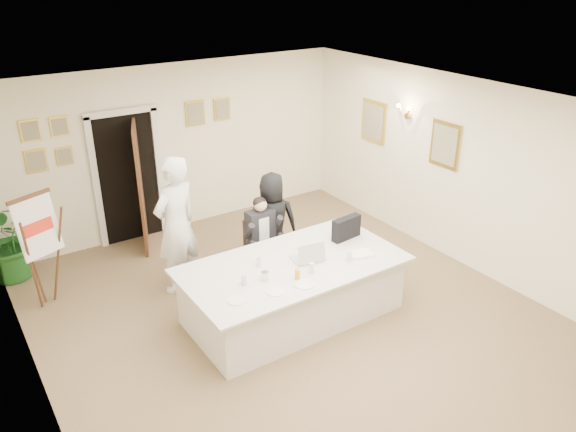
{
  "coord_description": "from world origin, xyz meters",
  "views": [
    {
      "loc": [
        -3.43,
        -5.01,
        4.26
      ],
      "look_at": [
        0.29,
        0.6,
        1.18
      ],
      "focal_mm": 35.0,
      "sensor_mm": 36.0,
      "label": 1
    }
  ],
  "objects_px": {
    "standing_man": "(176,225)",
    "laptop": "(306,249)",
    "paper_stack": "(361,254)",
    "steel_jug": "(265,276)",
    "oj_glass": "(297,274)",
    "conference_table": "(293,289)",
    "standing_woman": "(272,222)",
    "potted_palm": "(9,239)",
    "laptop_bag": "(346,228)",
    "seated_man": "(262,238)",
    "flip_chart": "(40,257)"
  },
  "relations": [
    {
      "from": "conference_table",
      "to": "standing_man",
      "type": "distance_m",
      "value": 1.81
    },
    {
      "from": "laptop_bag",
      "to": "paper_stack",
      "type": "height_order",
      "value": "laptop_bag"
    },
    {
      "from": "laptop",
      "to": "oj_glass",
      "type": "bearing_deg",
      "value": -126.96
    },
    {
      "from": "standing_man",
      "to": "seated_man",
      "type": "bearing_deg",
      "value": 141.97
    },
    {
      "from": "standing_man",
      "to": "potted_palm",
      "type": "xyz_separation_m",
      "value": [
        -1.9,
        1.66,
        -0.37
      ]
    },
    {
      "from": "laptop",
      "to": "steel_jug",
      "type": "height_order",
      "value": "laptop"
    },
    {
      "from": "standing_woman",
      "to": "laptop_bag",
      "type": "distance_m",
      "value": 1.19
    },
    {
      "from": "oj_glass",
      "to": "steel_jug",
      "type": "height_order",
      "value": "oj_glass"
    },
    {
      "from": "flip_chart",
      "to": "potted_palm",
      "type": "relative_size",
      "value": 1.29
    },
    {
      "from": "conference_table",
      "to": "paper_stack",
      "type": "xyz_separation_m",
      "value": [
        0.86,
        -0.31,
        0.4
      ]
    },
    {
      "from": "standing_man",
      "to": "steel_jug",
      "type": "xyz_separation_m",
      "value": [
        0.44,
        -1.58,
        -0.15
      ]
    },
    {
      "from": "standing_woman",
      "to": "steel_jug",
      "type": "xyz_separation_m",
      "value": [
        -0.96,
        -1.37,
        0.08
      ]
    },
    {
      "from": "conference_table",
      "to": "oj_glass",
      "type": "bearing_deg",
      "value": -116.09
    },
    {
      "from": "paper_stack",
      "to": "standing_woman",
      "type": "bearing_deg",
      "value": 104.78
    },
    {
      "from": "laptop_bag",
      "to": "laptop",
      "type": "bearing_deg",
      "value": -173.49
    },
    {
      "from": "standing_woman",
      "to": "oj_glass",
      "type": "height_order",
      "value": "standing_woman"
    },
    {
      "from": "flip_chart",
      "to": "seated_man",
      "type": "bearing_deg",
      "value": -18.64
    },
    {
      "from": "standing_man",
      "to": "laptop_bag",
      "type": "relative_size",
      "value": 4.43
    },
    {
      "from": "potted_palm",
      "to": "laptop_bag",
      "type": "relative_size",
      "value": 2.75
    },
    {
      "from": "standing_man",
      "to": "oj_glass",
      "type": "height_order",
      "value": "standing_man"
    },
    {
      "from": "laptop",
      "to": "standing_man",
      "type": "bearing_deg",
      "value": 138.33
    },
    {
      "from": "standing_woman",
      "to": "laptop",
      "type": "bearing_deg",
      "value": 106.48
    },
    {
      "from": "seated_man",
      "to": "paper_stack",
      "type": "height_order",
      "value": "seated_man"
    },
    {
      "from": "laptop",
      "to": "steel_jug",
      "type": "xyz_separation_m",
      "value": [
        -0.7,
        -0.15,
        -0.08
      ]
    },
    {
      "from": "steel_jug",
      "to": "potted_palm",
      "type": "bearing_deg",
      "value": 125.83
    },
    {
      "from": "potted_palm",
      "to": "paper_stack",
      "type": "relative_size",
      "value": 3.93
    },
    {
      "from": "standing_woman",
      "to": "potted_palm",
      "type": "bearing_deg",
      "value": -1.06
    },
    {
      "from": "oj_glass",
      "to": "potted_palm",
      "type": "bearing_deg",
      "value": 127.88
    },
    {
      "from": "seated_man",
      "to": "steel_jug",
      "type": "bearing_deg",
      "value": -115.83
    },
    {
      "from": "laptop_bag",
      "to": "standing_man",
      "type": "bearing_deg",
      "value": 141.01
    },
    {
      "from": "laptop_bag",
      "to": "steel_jug",
      "type": "xyz_separation_m",
      "value": [
        -1.5,
        -0.33,
        -0.1
      ]
    },
    {
      "from": "seated_man",
      "to": "potted_palm",
      "type": "xyz_separation_m",
      "value": [
        -3.04,
        2.01,
        -0.02
      ]
    },
    {
      "from": "standing_woman",
      "to": "steel_jug",
      "type": "height_order",
      "value": "standing_woman"
    },
    {
      "from": "standing_woman",
      "to": "oj_glass",
      "type": "relative_size",
      "value": 11.59
    },
    {
      "from": "flip_chart",
      "to": "potted_palm",
      "type": "distance_m",
      "value": 1.09
    },
    {
      "from": "flip_chart",
      "to": "laptop_bag",
      "type": "distance_m",
      "value": 4.07
    },
    {
      "from": "paper_stack",
      "to": "laptop",
      "type": "bearing_deg",
      "value": 155.13
    },
    {
      "from": "conference_table",
      "to": "laptop",
      "type": "relative_size",
      "value": 7.58
    },
    {
      "from": "seated_man",
      "to": "potted_palm",
      "type": "height_order",
      "value": "seated_man"
    },
    {
      "from": "standing_man",
      "to": "steel_jug",
      "type": "bearing_deg",
      "value": 84.8
    },
    {
      "from": "laptop",
      "to": "laptop_bag",
      "type": "distance_m",
      "value": 0.82
    },
    {
      "from": "laptop",
      "to": "conference_table",
      "type": "bearing_deg",
      "value": -170.1
    },
    {
      "from": "conference_table",
      "to": "paper_stack",
      "type": "distance_m",
      "value": 1.0
    },
    {
      "from": "standing_man",
      "to": "potted_palm",
      "type": "height_order",
      "value": "standing_man"
    },
    {
      "from": "conference_table",
      "to": "standing_man",
      "type": "xyz_separation_m",
      "value": [
        -0.94,
        1.43,
        0.59
      ]
    },
    {
      "from": "paper_stack",
      "to": "steel_jug",
      "type": "relative_size",
      "value": 2.82
    },
    {
      "from": "seated_man",
      "to": "flip_chart",
      "type": "distance_m",
      "value": 2.97
    },
    {
      "from": "laptop_bag",
      "to": "steel_jug",
      "type": "height_order",
      "value": "laptop_bag"
    },
    {
      "from": "standing_man",
      "to": "laptop",
      "type": "distance_m",
      "value": 1.83
    },
    {
      "from": "conference_table",
      "to": "standing_woman",
      "type": "height_order",
      "value": "standing_woman"
    }
  ]
}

